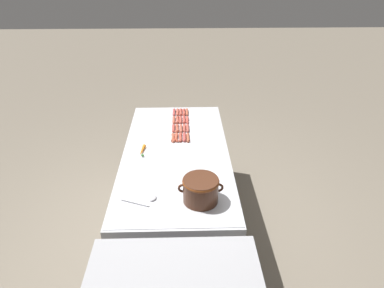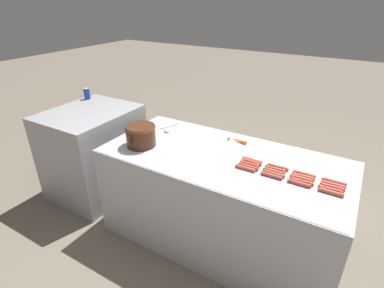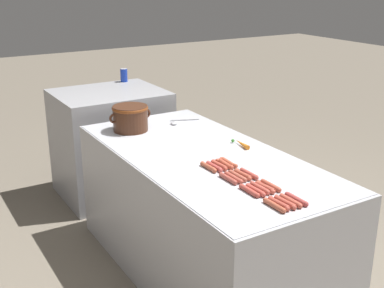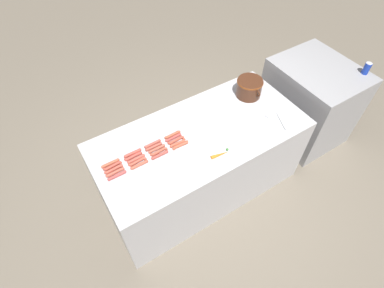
{
  "view_description": "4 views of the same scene",
  "coord_description": "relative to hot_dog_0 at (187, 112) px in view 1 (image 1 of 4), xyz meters",
  "views": [
    {
      "loc": [
        -0.07,
        2.65,
        2.43
      ],
      "look_at": [
        -0.14,
        0.07,
        0.97
      ],
      "focal_mm": 32.34,
      "sensor_mm": 36.0,
      "label": 1
    },
    {
      "loc": [
        -1.96,
        -0.86,
        2.03
      ],
      "look_at": [
        -0.11,
        0.23,
        0.96
      ],
      "focal_mm": 27.96,
      "sensor_mm": 36.0,
      "label": 2
    },
    {
      "loc": [
        -1.61,
        -2.54,
        1.97
      ],
      "look_at": [
        -0.04,
        0.07,
        0.91
      ],
      "focal_mm": 47.3,
      "sensor_mm": 36.0,
      "label": 3
    },
    {
      "loc": [
        1.49,
        -1.03,
        2.89
      ],
      "look_at": [
        0.08,
        -0.14,
        0.88
      ],
      "focal_mm": 28.09,
      "sensor_mm": 36.0,
      "label": 4
    }
  ],
  "objects": [
    {
      "name": "ground_plane",
      "position": [
        0.11,
        0.83,
        -0.87
      ],
      "size": [
        20.0,
        20.0,
        0.0
      ],
      "primitive_type": "plane",
      "color": "#756B5B"
    },
    {
      "name": "griddle_counter",
      "position": [
        0.11,
        0.83,
        -0.44
      ],
      "size": [
        0.94,
        1.99,
        0.86
      ],
      "color": "#BCBCC1",
      "rests_on": "ground_plane"
    },
    {
      "name": "hot_dog_0",
      "position": [
        0.0,
        0.0,
        0.0
      ],
      "size": [
        0.03,
        0.16,
        0.03
      ],
      "color": "#B0533A",
      "rests_on": "griddle_counter"
    },
    {
      "name": "hot_dog_1",
      "position": [
        0.0,
        0.2,
        0.0
      ],
      "size": [
        0.03,
        0.16,
        0.03
      ],
      "color": "#B9483C",
      "rests_on": "griddle_counter"
    },
    {
      "name": "hot_dog_2",
      "position": [
        -0.0,
        0.39,
        0.0
      ],
      "size": [
        0.03,
        0.16,
        0.03
      ],
      "color": "#AA4B3E",
      "rests_on": "griddle_counter"
    },
    {
      "name": "hot_dog_3",
      "position": [
        -0.0,
        0.6,
        0.0
      ],
      "size": [
        0.03,
        0.16,
        0.03
      ],
      "color": "#AF5239",
      "rests_on": "griddle_counter"
    },
    {
      "name": "hot_dog_4",
      "position": [
        0.03,
        0.01,
        0.0
      ],
      "size": [
        0.04,
        0.16,
        0.03
      ],
      "color": "#B04739",
      "rests_on": "griddle_counter"
    },
    {
      "name": "hot_dog_5",
      "position": [
        0.03,
        0.19,
        0.0
      ],
      "size": [
        0.03,
        0.16,
        0.03
      ],
      "color": "#B8473C",
      "rests_on": "griddle_counter"
    },
    {
      "name": "hot_dog_6",
      "position": [
        0.03,
        0.39,
        0.0
      ],
      "size": [
        0.03,
        0.16,
        0.03
      ],
      "color": "#AD4C3D",
      "rests_on": "griddle_counter"
    },
    {
      "name": "hot_dog_7",
      "position": [
        0.03,
        0.58,
        0.0
      ],
      "size": [
        0.03,
        0.16,
        0.03
      ],
      "color": "#B34640",
      "rests_on": "griddle_counter"
    },
    {
      "name": "hot_dog_8",
      "position": [
        0.07,
        0.0,
        0.0
      ],
      "size": [
        0.03,
        0.16,
        0.03
      ],
      "color": "#B74C3C",
      "rests_on": "griddle_counter"
    },
    {
      "name": "hot_dog_9",
      "position": [
        0.07,
        0.2,
        0.0
      ],
      "size": [
        0.03,
        0.16,
        0.03
      ],
      "color": "#B44D40",
      "rests_on": "griddle_counter"
    },
    {
      "name": "hot_dog_10",
      "position": [
        0.07,
        0.4,
        0.0
      ],
      "size": [
        0.03,
        0.16,
        0.03
      ],
      "color": "#AB5340",
      "rests_on": "griddle_counter"
    },
    {
      "name": "hot_dog_11",
      "position": [
        0.07,
        0.59,
        0.0
      ],
      "size": [
        0.04,
        0.16,
        0.03
      ],
      "color": "#B04938",
      "rests_on": "griddle_counter"
    },
    {
      "name": "hot_dog_12",
      "position": [
        0.1,
        -0.0,
        0.0
      ],
      "size": [
        0.03,
        0.16,
        0.03
      ],
      "color": "#B95240",
      "rests_on": "griddle_counter"
    },
    {
      "name": "hot_dog_13",
      "position": [
        0.1,
        0.2,
        0.0
      ],
      "size": [
        0.04,
        0.16,
        0.03
      ],
      "color": "#B14E3D",
      "rests_on": "griddle_counter"
    },
    {
      "name": "hot_dog_14",
      "position": [
        0.1,
        0.4,
        0.0
      ],
      "size": [
        0.04,
        0.16,
        0.03
      ],
      "color": "#B14F3A",
      "rests_on": "griddle_counter"
    },
    {
      "name": "hot_dog_15",
      "position": [
        0.11,
        0.59,
        0.0
      ],
      "size": [
        0.04,
        0.16,
        0.03
      ],
      "color": "#B84F38",
      "rests_on": "griddle_counter"
    },
    {
      "name": "hot_dog_16",
      "position": [
        0.14,
        -0.0,
        0.0
      ],
      "size": [
        0.03,
        0.16,
        0.03
      ],
      "color": "#AE4542",
      "rests_on": "griddle_counter"
    },
    {
      "name": "hot_dog_17",
      "position": [
        0.14,
        0.2,
        0.0
      ],
      "size": [
        0.03,
        0.16,
        0.03
      ],
      "color": "#B7523D",
      "rests_on": "griddle_counter"
    },
    {
      "name": "hot_dog_18",
      "position": [
        0.14,
        0.39,
        0.0
      ],
      "size": [
        0.03,
        0.16,
        0.03
      ],
      "color": "#AE463C",
      "rests_on": "griddle_counter"
    },
    {
      "name": "hot_dog_19",
      "position": [
        0.14,
        0.59,
        0.0
      ],
      "size": [
        0.03,
        0.16,
        0.03
      ],
      "color": "#B2523A",
      "rests_on": "griddle_counter"
    },
    {
      "name": "bean_pot",
      "position": [
        -0.07,
        1.52,
        0.09
      ],
      "size": [
        0.32,
        0.26,
        0.18
      ],
      "color": "#472616",
      "rests_on": "griddle_counter"
    },
    {
      "name": "serving_spoon",
      "position": [
        0.31,
        1.51,
        -0.01
      ],
      "size": [
        0.26,
        0.14,
        0.02
      ],
      "color": "#B7B7BC",
      "rests_on": "griddle_counter"
    },
    {
      "name": "carrot",
      "position": [
        0.41,
        0.83,
        0.0
      ],
      "size": [
        0.06,
        0.18,
        0.03
      ],
      "color": "orange",
      "rests_on": "griddle_counter"
    }
  ]
}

